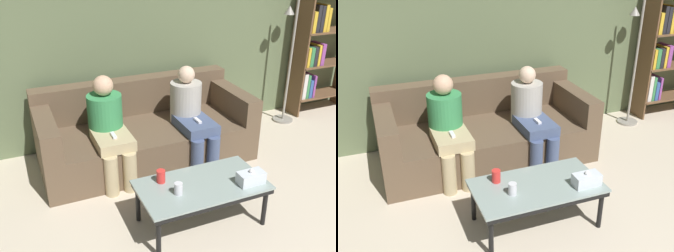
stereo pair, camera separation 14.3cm
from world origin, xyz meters
The scene contains 10 objects.
wall_back centered at (0.00, 4.12, 1.30)m, with size 12.00×0.06×2.60m.
couch centered at (0.00, 3.56, 0.29)m, with size 2.21×0.98×0.80m.
coffee_table centered at (0.04, 2.31, 0.34)m, with size 1.04×0.56×0.38m.
cup_near_left centered at (-0.25, 2.47, 0.44)m, with size 0.07×0.07×0.11m.
cup_near_right centered at (-0.19, 2.26, 0.43)m, with size 0.07×0.07×0.10m.
tissue_box centered at (0.41, 2.17, 0.43)m, with size 0.22×0.12×0.13m.
bookshelf centered at (2.58, 3.89, 0.88)m, with size 0.89×0.32×1.77m.
standing_lamp centered at (2.04, 3.75, 1.03)m, with size 0.31×0.26×1.69m.
seated_person_left_end centered at (-0.44, 3.34, 0.54)m, with size 0.34×0.69×1.02m.
seated_person_mid_left centered at (0.44, 3.33, 0.54)m, with size 0.33×0.70×1.01m.
Camera 1 is at (-1.26, -0.04, 2.16)m, focal length 42.00 mm.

